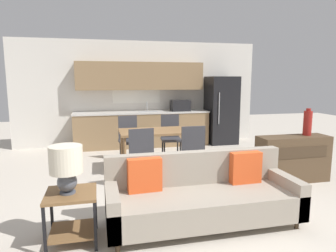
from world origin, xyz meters
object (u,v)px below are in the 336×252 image
at_px(dining_table, 157,134).
at_px(couch, 201,196).
at_px(table_lamp, 66,164).
at_px(side_table, 72,208).
at_px(dining_chair_far_left, 129,137).
at_px(dining_chair_near_left, 140,154).
at_px(dining_chair_far_right, 171,135).
at_px(credenza, 293,159).
at_px(vase, 308,123).
at_px(dining_chair_near_right, 191,151).
at_px(refrigerator, 221,110).

bearing_deg(dining_table, couch, -87.24).
bearing_deg(dining_table, table_lamp, -121.20).
height_order(side_table, dining_chair_far_left, dining_chair_far_left).
bearing_deg(table_lamp, dining_chair_near_left, 57.89).
distance_m(couch, dining_chair_far_right, 2.99).
height_order(credenza, vase, vase).
distance_m(vase, dining_chair_far_right, 2.73).
bearing_deg(dining_chair_near_left, dining_chair_near_right, 176.43).
xyz_separation_m(dining_chair_near_right, dining_chair_far_left, (-0.90, 1.48, 0.00)).
bearing_deg(dining_table, dining_chair_near_left, -119.37).
height_order(refrigerator, dining_chair_near_left, refrigerator).
relative_size(couch, dining_chair_far_right, 2.36).
bearing_deg(table_lamp, dining_table, 58.80).
height_order(couch, dining_chair_near_left, dining_chair_near_left).
distance_m(couch, vase, 2.62).
relative_size(dining_table, table_lamp, 2.77).
distance_m(refrigerator, dining_chair_near_left, 3.87).
relative_size(table_lamp, dining_chair_far_right, 0.52).
bearing_deg(dining_chair_near_right, refrigerator, -120.47).
height_order(table_lamp, dining_chair_near_right, table_lamp).
distance_m(vase, dining_chair_far_left, 3.42).
xyz_separation_m(table_lamp, dining_chair_near_right, (1.85, 1.59, -0.34)).
distance_m(credenza, vase, 0.66).
bearing_deg(dining_chair_near_left, dining_chair_far_left, -95.97).
relative_size(refrigerator, dining_chair_near_left, 1.87).
bearing_deg(credenza, side_table, -161.43).
distance_m(vase, dining_chair_near_right, 2.03).
bearing_deg(credenza, table_lamp, -161.41).
xyz_separation_m(dining_table, couch, (0.11, -2.20, -0.37)).
bearing_deg(vase, dining_chair_far_right, 136.08).
xyz_separation_m(side_table, table_lamp, (-0.03, -0.01, 0.49)).
height_order(couch, table_lamp, table_lamp).
bearing_deg(dining_table, dining_chair_near_right, -58.71).
distance_m(credenza, dining_chair_far_right, 2.53).
xyz_separation_m(couch, side_table, (-1.48, -0.11, 0.04)).
distance_m(dining_chair_near_right, dining_chair_near_left, 0.88).
relative_size(side_table, dining_chair_near_left, 0.57).
bearing_deg(side_table, dining_table, 59.23).
bearing_deg(refrigerator, credenza, -91.03).
bearing_deg(dining_chair_far_right, dining_table, -115.15).
bearing_deg(dining_chair_far_right, dining_chair_near_right, -84.81).
bearing_deg(dining_chair_near_left, dining_table, -125.92).
relative_size(dining_table, vase, 3.03).
bearing_deg(dining_chair_far_right, dining_chair_far_left, -173.28).
bearing_deg(dining_chair_near_right, dining_table, -57.33).
relative_size(refrigerator, vase, 3.90).
xyz_separation_m(credenza, dining_chair_near_left, (-2.55, 0.36, 0.13)).
height_order(dining_table, dining_chair_near_right, dining_chair_near_right).
bearing_deg(refrigerator, dining_chair_near_left, -132.68).
height_order(dining_table, dining_chair_near_left, dining_chair_near_left).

